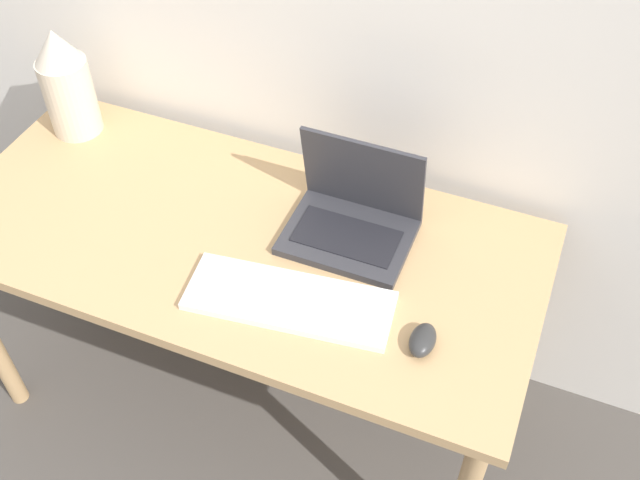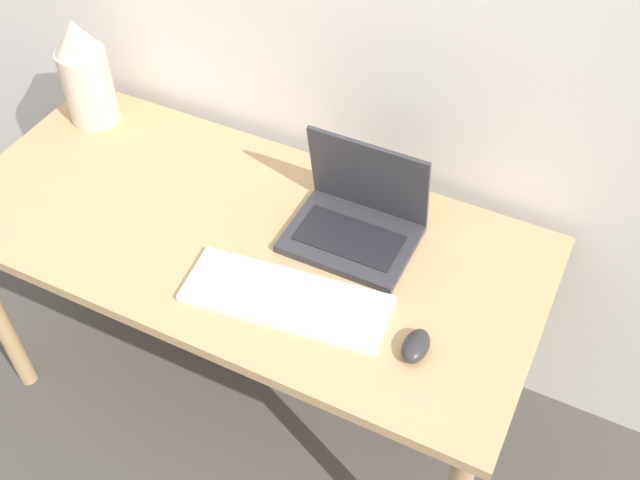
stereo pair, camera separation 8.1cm
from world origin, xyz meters
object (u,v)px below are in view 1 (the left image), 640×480
Objects in this scene: vase at (66,83)px; laptop at (353,215)px; mouse at (423,340)px; keyboard at (289,300)px.

laptop is at bearing -5.84° from vase.
mouse is at bearing -17.67° from vase.
laptop reaches higher than keyboard.
keyboard is at bearing -23.79° from vase.
vase reaches higher than mouse.
laptop is 0.85m from vase.
laptop reaches higher than mouse.
mouse is 0.29× the size of vase.
vase reaches higher than keyboard.
mouse is (0.25, -0.26, -0.03)m from laptop.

